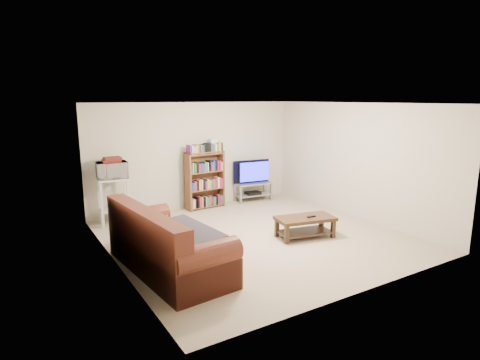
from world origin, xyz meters
TOP-DOWN VIEW (x-y plane):
  - floor at (0.00, 0.00)m, footprint 5.00×5.00m
  - ceiling at (0.00, 0.00)m, footprint 5.00×5.00m
  - wall_back at (0.00, 2.50)m, footprint 5.00×0.00m
  - wall_front at (0.00, -2.50)m, footprint 5.00×0.00m
  - wall_left at (-2.50, 0.00)m, footprint 0.00×5.00m
  - wall_right at (2.50, 0.00)m, footprint 0.00×5.00m
  - sofa at (-1.97, -0.54)m, footprint 1.20×2.37m
  - blanket at (-1.77, -0.68)m, footprint 1.07×1.28m
  - cat at (-1.79, -0.47)m, footprint 0.31×0.64m
  - coffee_table at (0.75, -0.48)m, footprint 1.14×0.73m
  - remote at (0.83, -0.55)m, footprint 0.17×0.06m
  - tv_stand at (1.39, 2.24)m, footprint 0.93×0.49m
  - television at (1.39, 2.24)m, footprint 0.97×0.22m
  - dvd_player at (1.39, 2.24)m, footprint 0.38×0.29m
  - bookshelf at (0.09, 2.26)m, footprint 0.92×0.34m
  - shelf_clutter at (0.19, 2.27)m, footprint 0.67×0.24m
  - microwave_stand at (-2.00, 2.12)m, footprint 0.62×0.48m
  - microwave at (-2.00, 2.12)m, footprint 0.61×0.44m
  - game_boxes at (-2.00, 2.12)m, footprint 0.37×0.33m

SIDE VIEW (x-z plane):
  - floor at x=0.00m, z-range 0.00..0.00m
  - dvd_player at x=1.39m, z-range 0.16..0.22m
  - coffee_table at x=0.75m, z-range 0.07..0.46m
  - tv_stand at x=1.39m, z-range 0.08..0.53m
  - sofa at x=-1.97m, z-range -0.15..0.83m
  - remote at x=0.83m, z-range 0.38..0.40m
  - blanket at x=-1.77m, z-range 0.47..0.66m
  - microwave_stand at x=-2.00m, z-range 0.13..1.07m
  - cat at x=-1.79m, z-range 0.53..0.72m
  - bookshelf at x=0.09m, z-range 0.02..1.33m
  - television at x=1.39m, z-range 0.45..1.00m
  - microwave at x=-2.00m, z-range 0.94..1.26m
  - wall_back at x=0.00m, z-range -1.30..3.70m
  - wall_front at x=0.00m, z-range -1.30..3.70m
  - wall_left at x=-2.50m, z-range -1.30..3.70m
  - wall_right at x=2.50m, z-range -1.30..3.70m
  - game_boxes at x=-2.00m, z-range 1.26..1.31m
  - shelf_clutter at x=0.19m, z-range 1.27..1.55m
  - ceiling at x=0.00m, z-range 2.40..2.40m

